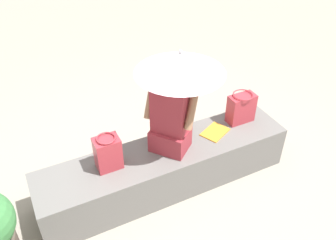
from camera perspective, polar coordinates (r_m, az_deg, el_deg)
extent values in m
plane|color=#9E9384|center=(3.76, -0.32, -10.15)|extent=(14.00, 14.00, 0.00)
cube|color=slate|center=(3.60, -0.33, -7.65)|extent=(2.52, 0.56, 0.46)
cube|color=#992D38|center=(3.41, 0.35, -3.01)|extent=(0.43, 0.44, 0.22)
cube|color=#992D38|center=(3.19, 0.37, 1.83)|extent=(0.36, 0.37, 0.48)
sphere|color=#9E7051|center=(3.01, 0.40, 7.14)|extent=(0.20, 0.20, 0.20)
cylinder|color=#9E7051|center=(3.12, 3.73, 1.31)|extent=(0.20, 0.18, 0.32)
cylinder|color=#9E7051|center=(3.25, -2.84, 3.01)|extent=(0.20, 0.18, 0.32)
cylinder|color=#B7B7BC|center=(3.16, 1.78, 2.38)|extent=(0.02, 0.02, 1.01)
cone|color=silver|center=(2.95, 1.93, 9.10)|extent=(0.77, 0.77, 0.17)
sphere|color=#B7B7BC|center=(2.90, 1.97, 10.88)|extent=(0.03, 0.03, 0.03)
cube|color=#B2333D|center=(3.80, 11.57, 1.79)|extent=(0.28, 0.14, 0.31)
torus|color=#B2333D|center=(3.71, 11.89, 3.95)|extent=(0.21, 0.21, 0.01)
cube|color=#B2333D|center=(3.22, -9.56, -5.25)|extent=(0.22, 0.17, 0.32)
torus|color=#B2333D|center=(3.11, -9.88, -2.87)|extent=(0.17, 0.17, 0.01)
cube|color=gold|center=(3.68, 7.51, -1.91)|extent=(0.34, 0.30, 0.01)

